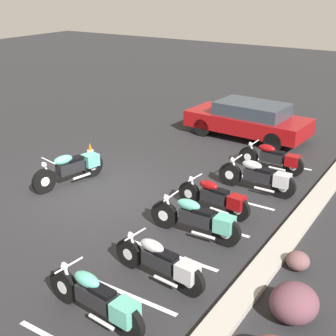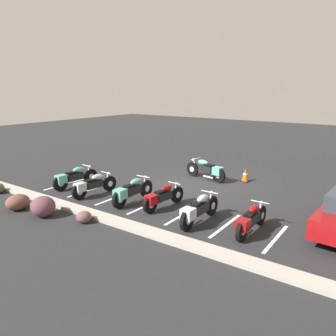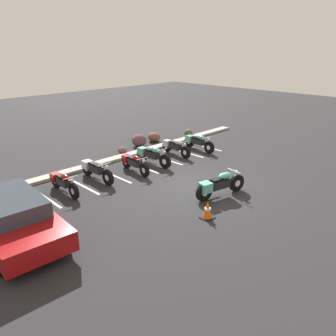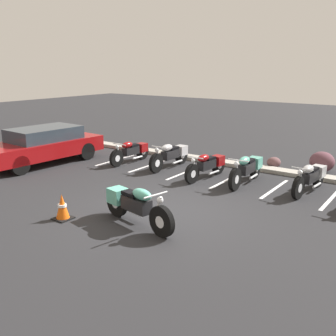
{
  "view_description": "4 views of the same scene",
  "coord_description": "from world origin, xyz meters",
  "px_view_note": "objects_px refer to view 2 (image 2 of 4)",
  "views": [
    {
      "loc": [
        8.58,
        7.64,
        5.33
      ],
      "look_at": [
        -0.56,
        1.81,
        0.91
      ],
      "focal_mm": 50.0,
      "sensor_mm": 36.0,
      "label": 1
    },
    {
      "loc": [
        -7.0,
        11.88,
        4.07
      ],
      "look_at": [
        0.59,
        1.1,
        0.87
      ],
      "focal_mm": 35.0,
      "sensor_mm": 36.0,
      "label": 2
    },
    {
      "loc": [
        -9.18,
        -7.45,
        5.17
      ],
      "look_at": [
        -0.1,
        1.56,
        0.45
      ],
      "focal_mm": 35.0,
      "sensor_mm": 36.0,
      "label": 3
    },
    {
      "loc": [
        5.22,
        -7.32,
        3.44
      ],
      "look_at": [
        -0.4,
        0.67,
        0.89
      ],
      "focal_mm": 42.0,
      "sensor_mm": 36.0,
      "label": 4
    }
  ],
  "objects_px": {
    "parked_bike_0": "(251,220)",
    "landscape_rock_0": "(18,202)",
    "motorcycle_teal_featured": "(207,170)",
    "landscape_rock_1": "(84,217)",
    "parked_bike_4": "(93,185)",
    "parked_bike_2": "(162,197)",
    "parked_bike_3": "(131,191)",
    "parked_bike_5": "(74,177)",
    "landscape_rock_3": "(43,207)",
    "parked_bike_1": "(198,210)",
    "traffic_cone": "(245,175)"
  },
  "relations": [
    {
      "from": "parked_bike_5",
      "to": "landscape_rock_1",
      "type": "xyz_separation_m",
      "value": [
        -3.27,
        2.29,
        -0.26
      ]
    },
    {
      "from": "motorcycle_teal_featured",
      "to": "landscape_rock_3",
      "type": "distance_m",
      "value": 7.39
    },
    {
      "from": "landscape_rock_0",
      "to": "parked_bike_4",
      "type": "bearing_deg",
      "value": -110.31
    },
    {
      "from": "landscape_rock_3",
      "to": "parked_bike_2",
      "type": "bearing_deg",
      "value": -133.97
    },
    {
      "from": "landscape_rock_3",
      "to": "parked_bike_0",
      "type": "bearing_deg",
      "value": -156.37
    },
    {
      "from": "parked_bike_3",
      "to": "parked_bike_1",
      "type": "bearing_deg",
      "value": -95.97
    },
    {
      "from": "landscape_rock_3",
      "to": "landscape_rock_0",
      "type": "bearing_deg",
      "value": 6.37
    },
    {
      "from": "parked_bike_3",
      "to": "parked_bike_5",
      "type": "xyz_separation_m",
      "value": [
        3.28,
        -0.06,
        -0.01
      ]
    },
    {
      "from": "parked_bike_3",
      "to": "parked_bike_4",
      "type": "relative_size",
      "value": 1.06
    },
    {
      "from": "parked_bike_2",
      "to": "traffic_cone",
      "type": "xyz_separation_m",
      "value": [
        -1.03,
        -4.93,
        -0.14
      ]
    },
    {
      "from": "parked_bike_0",
      "to": "landscape_rock_1",
      "type": "height_order",
      "value": "parked_bike_0"
    },
    {
      "from": "parked_bike_2",
      "to": "motorcycle_teal_featured",
      "type": "bearing_deg",
      "value": 12.9
    },
    {
      "from": "landscape_rock_1",
      "to": "parked_bike_5",
      "type": "bearing_deg",
      "value": -34.95
    },
    {
      "from": "parked_bike_0",
      "to": "landscape_rock_0",
      "type": "height_order",
      "value": "parked_bike_0"
    },
    {
      "from": "traffic_cone",
      "to": "motorcycle_teal_featured",
      "type": "bearing_deg",
      "value": 24.99
    },
    {
      "from": "parked_bike_3",
      "to": "parked_bike_5",
      "type": "distance_m",
      "value": 3.28
    },
    {
      "from": "parked_bike_4",
      "to": "traffic_cone",
      "type": "height_order",
      "value": "parked_bike_4"
    },
    {
      "from": "landscape_rock_3",
      "to": "traffic_cone",
      "type": "relative_size",
      "value": 1.37
    },
    {
      "from": "parked_bike_1",
      "to": "landscape_rock_0",
      "type": "bearing_deg",
      "value": 114.45
    },
    {
      "from": "motorcycle_teal_featured",
      "to": "landscape_rock_1",
      "type": "bearing_deg",
      "value": 95.95
    },
    {
      "from": "parked_bike_5",
      "to": "parked_bike_3",
      "type": "bearing_deg",
      "value": -85.47
    },
    {
      "from": "motorcycle_teal_featured",
      "to": "traffic_cone",
      "type": "relative_size",
      "value": 3.71
    },
    {
      "from": "parked_bike_0",
      "to": "parked_bike_4",
      "type": "relative_size",
      "value": 0.97
    },
    {
      "from": "motorcycle_teal_featured",
      "to": "landscape_rock_3",
      "type": "xyz_separation_m",
      "value": [
        2.22,
        7.04,
        -0.13
      ]
    },
    {
      "from": "parked_bike_5",
      "to": "traffic_cone",
      "type": "xyz_separation_m",
      "value": [
        -5.55,
        -5.07,
        -0.17
      ]
    },
    {
      "from": "parked_bike_5",
      "to": "landscape_rock_3",
      "type": "height_order",
      "value": "parked_bike_5"
    },
    {
      "from": "parked_bike_2",
      "to": "landscape_rock_3",
      "type": "height_order",
      "value": "parked_bike_2"
    },
    {
      "from": "landscape_rock_1",
      "to": "landscape_rock_0",
      "type": "bearing_deg",
      "value": 11.34
    },
    {
      "from": "parked_bike_2",
      "to": "parked_bike_3",
      "type": "xyz_separation_m",
      "value": [
        1.24,
        0.2,
        0.04
      ]
    },
    {
      "from": "landscape_rock_1",
      "to": "parked_bike_4",
      "type": "bearing_deg",
      "value": -48.09
    },
    {
      "from": "parked_bike_0",
      "to": "parked_bike_4",
      "type": "bearing_deg",
      "value": 93.16
    },
    {
      "from": "landscape_rock_1",
      "to": "landscape_rock_3",
      "type": "distance_m",
      "value": 1.56
    },
    {
      "from": "parked_bike_0",
      "to": "landscape_rock_0",
      "type": "distance_m",
      "value": 7.79
    },
    {
      "from": "motorcycle_teal_featured",
      "to": "parked_bike_0",
      "type": "height_order",
      "value": "motorcycle_teal_featured"
    },
    {
      "from": "parked_bike_4",
      "to": "landscape_rock_1",
      "type": "relative_size",
      "value": 4.34
    },
    {
      "from": "motorcycle_teal_featured",
      "to": "parked_bike_5",
      "type": "distance_m",
      "value": 5.9
    },
    {
      "from": "parked_bike_5",
      "to": "landscape_rock_3",
      "type": "xyz_separation_m",
      "value": [
        -1.78,
        2.7,
        -0.11
      ]
    },
    {
      "from": "parked_bike_4",
      "to": "landscape_rock_0",
      "type": "bearing_deg",
      "value": 165.26
    },
    {
      "from": "landscape_rock_0",
      "to": "parked_bike_1",
      "type": "bearing_deg",
      "value": -155.79
    },
    {
      "from": "parked_bike_2",
      "to": "parked_bike_5",
      "type": "height_order",
      "value": "parked_bike_5"
    },
    {
      "from": "motorcycle_teal_featured",
      "to": "parked_bike_2",
      "type": "xyz_separation_m",
      "value": [
        -0.52,
        4.2,
        -0.05
      ]
    },
    {
      "from": "landscape_rock_0",
      "to": "parked_bike_2",
      "type": "bearing_deg",
      "value": -143.23
    },
    {
      "from": "parked_bike_1",
      "to": "landscape_rock_1",
      "type": "xyz_separation_m",
      "value": [
        2.94,
        2.0,
        -0.27
      ]
    },
    {
      "from": "motorcycle_teal_featured",
      "to": "parked_bike_1",
      "type": "xyz_separation_m",
      "value": [
        -2.21,
        4.63,
        -0.02
      ]
    },
    {
      "from": "motorcycle_teal_featured",
      "to": "landscape_rock_0",
      "type": "height_order",
      "value": "motorcycle_teal_featured"
    },
    {
      "from": "motorcycle_teal_featured",
      "to": "parked_bike_2",
      "type": "distance_m",
      "value": 4.24
    },
    {
      "from": "parked_bike_5",
      "to": "parked_bike_1",
      "type": "bearing_deg",
      "value": -87.1
    },
    {
      "from": "parked_bike_4",
      "to": "landscape_rock_3",
      "type": "relative_size",
      "value": 2.51
    },
    {
      "from": "landscape_rock_0",
      "to": "landscape_rock_1",
      "type": "xyz_separation_m",
      "value": [
        -2.74,
        -0.55,
        -0.09
      ]
    },
    {
      "from": "traffic_cone",
      "to": "landscape_rock_0",
      "type": "bearing_deg",
      "value": 57.59
    }
  ]
}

